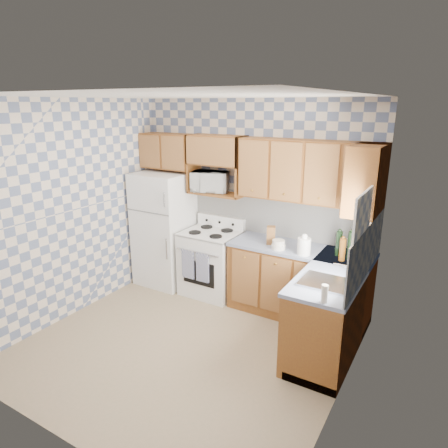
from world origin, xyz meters
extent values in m
plane|color=#857556|center=(0.00, 0.00, 0.00)|extent=(3.40, 3.40, 0.00)
cube|color=slate|center=(0.00, 1.60, 1.35)|extent=(3.40, 0.02, 2.70)
cube|color=slate|center=(1.70, 0.00, 1.35)|extent=(0.02, 3.20, 2.70)
cube|color=white|center=(0.40, 1.59, 1.20)|extent=(2.60, 0.02, 0.56)
cube|color=white|center=(1.69, 0.80, 1.20)|extent=(0.02, 1.60, 0.56)
cube|color=white|center=(-1.27, 1.25, 0.84)|extent=(0.75, 0.70, 1.68)
cube|color=white|center=(-0.47, 1.28, 0.45)|extent=(0.76, 0.65, 0.90)
cube|color=silver|center=(-0.47, 1.28, 0.91)|extent=(0.76, 0.65, 0.02)
cube|color=white|center=(-0.47, 1.55, 1.00)|extent=(0.76, 0.08, 0.17)
cube|color=navy|center=(-0.63, 0.93, 0.53)|extent=(0.19, 0.02, 0.41)
cube|color=navy|center=(-0.39, 0.93, 0.53)|extent=(0.19, 0.02, 0.41)
cube|color=brown|center=(0.82, 1.30, 0.44)|extent=(1.75, 0.60, 0.88)
cube|color=brown|center=(1.40, 0.80, 0.44)|extent=(0.60, 1.60, 0.88)
cube|color=slate|center=(0.82, 1.30, 0.90)|extent=(1.77, 0.63, 0.04)
cube|color=slate|center=(1.40, 0.80, 0.90)|extent=(0.63, 1.60, 0.04)
cube|color=brown|center=(0.82, 1.44, 1.85)|extent=(1.75, 0.33, 0.74)
cube|color=brown|center=(-1.29, 1.44, 1.97)|extent=(0.82, 0.33, 0.50)
cube|color=brown|center=(1.53, 1.25, 1.85)|extent=(0.33, 0.70, 0.74)
cube|color=brown|center=(-0.47, 1.44, 1.44)|extent=(0.80, 0.33, 0.03)
imported|color=white|center=(-0.58, 1.46, 1.59)|extent=(0.59, 0.49, 0.28)
cube|color=#B7B7BC|center=(1.40, 0.45, 0.93)|extent=(0.48, 0.40, 0.03)
cube|color=white|center=(1.69, 0.45, 1.45)|extent=(0.02, 0.66, 0.86)
cylinder|color=black|center=(1.44, 1.22, 1.08)|extent=(0.07, 0.07, 0.33)
cylinder|color=black|center=(1.54, 1.16, 1.07)|extent=(0.07, 0.07, 0.31)
cylinder|color=#64370F|center=(1.58, 1.26, 1.06)|extent=(0.07, 0.07, 0.28)
cylinder|color=#64370F|center=(1.37, 1.14, 1.05)|extent=(0.07, 0.07, 0.26)
cylinder|color=black|center=(1.29, 1.28, 1.07)|extent=(0.07, 0.07, 0.30)
cube|color=brown|center=(0.45, 1.24, 1.04)|extent=(0.14, 0.14, 0.23)
cylinder|color=white|center=(0.94, 1.10, 1.02)|extent=(0.16, 0.16, 0.20)
cylinder|color=beige|center=(1.50, 0.05, 1.01)|extent=(0.06, 0.06, 0.17)
camera|label=1|loc=(2.37, -3.18, 2.63)|focal=32.00mm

